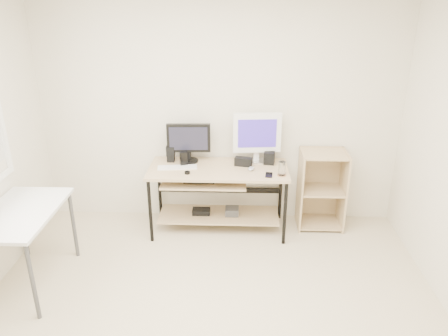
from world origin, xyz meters
name	(u,v)px	position (x,y,z in m)	size (l,w,h in m)	color
room	(186,181)	(-0.14, 0.04, 1.32)	(4.01, 4.01, 2.62)	beige
desk	(216,186)	(-0.03, 1.66, 0.54)	(1.50, 0.65, 0.75)	tan
side_table	(21,219)	(-1.68, 0.60, 0.67)	(0.60, 1.00, 0.75)	silver
shelf_unit	(321,188)	(1.15, 1.82, 0.45)	(0.50, 0.40, 0.90)	tan
black_monitor	(189,140)	(-0.33, 1.83, 1.00)	(0.48, 0.20, 0.44)	black
white_imac	(257,134)	(0.41, 1.85, 1.07)	(0.53, 0.17, 0.56)	silver
keyboard	(177,167)	(-0.44, 1.64, 0.76)	(0.42, 0.12, 0.01)	silver
mouse	(251,169)	(0.35, 1.61, 0.77)	(0.06, 0.10, 0.03)	#A9A9AE
center_speaker	(243,162)	(0.27, 1.73, 0.80)	(0.19, 0.08, 0.09)	black
speaker_left	(171,153)	(-0.54, 1.83, 0.84)	(0.09, 0.09, 0.18)	black
speaker_right	(269,158)	(0.55, 1.80, 0.82)	(0.11, 0.11, 0.14)	black
audio_controller	(184,159)	(-0.38, 1.71, 0.83)	(0.08, 0.05, 0.16)	black
volume_puck	(187,173)	(-0.32, 1.48, 0.76)	(0.06, 0.06, 0.02)	black
smartphone	(269,175)	(0.53, 1.47, 0.76)	(0.07, 0.13, 0.01)	black
coaster	(282,175)	(0.66, 1.48, 0.75)	(0.09, 0.09, 0.01)	#9A6A45
drinking_glass	(282,168)	(0.66, 1.48, 0.83)	(0.07, 0.07, 0.15)	white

